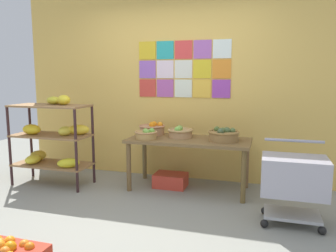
% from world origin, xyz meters
% --- Properties ---
extents(ground, '(9.25, 9.25, 0.00)m').
position_xyz_m(ground, '(0.00, 0.00, 0.00)').
color(ground, gray).
extents(back_wall_with_art, '(4.69, 0.07, 2.79)m').
position_xyz_m(back_wall_with_art, '(0.00, 1.66, 1.40)').
color(back_wall_with_art, '#E4B755').
rests_on(back_wall_with_art, ground).
extents(banana_shelf_unit, '(1.06, 0.50, 1.22)m').
position_xyz_m(banana_shelf_unit, '(-1.49, 0.83, 0.68)').
color(banana_shelf_unit, '#331E1F').
rests_on(banana_shelf_unit, ground).
extents(display_table, '(1.56, 0.69, 0.67)m').
position_xyz_m(display_table, '(0.33, 1.14, 0.59)').
color(display_table, brown).
rests_on(display_table, ground).
extents(fruit_basket_left, '(0.29, 0.29, 0.14)m').
position_xyz_m(fruit_basket_left, '(-0.20, 0.99, 0.73)').
color(fruit_basket_left, '#AE884A').
rests_on(fruit_basket_left, display_table).
extents(fruit_basket_back_left, '(0.39, 0.39, 0.18)m').
position_xyz_m(fruit_basket_back_left, '(0.77, 1.13, 0.75)').
color(fruit_basket_back_left, olive).
rests_on(fruit_basket_back_left, display_table).
extents(fruit_basket_right, '(0.34, 0.34, 0.16)m').
position_xyz_m(fruit_basket_right, '(0.19, 1.22, 0.74)').
color(fruit_basket_right, tan).
rests_on(fruit_basket_right, display_table).
extents(fruit_basket_back_right, '(0.36, 0.36, 0.18)m').
position_xyz_m(fruit_basket_back_right, '(-0.23, 1.33, 0.75)').
color(fruit_basket_back_right, tan).
rests_on(fruit_basket_back_right, display_table).
extents(produce_crate_under_table, '(0.43, 0.31, 0.18)m').
position_xyz_m(produce_crate_under_table, '(0.07, 1.17, 0.09)').
color(produce_crate_under_table, red).
rests_on(produce_crate_under_table, ground).
extents(shopping_cart, '(0.62, 0.48, 0.82)m').
position_xyz_m(shopping_cart, '(1.56, 0.43, 0.47)').
color(shopping_cart, black).
rests_on(shopping_cart, ground).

